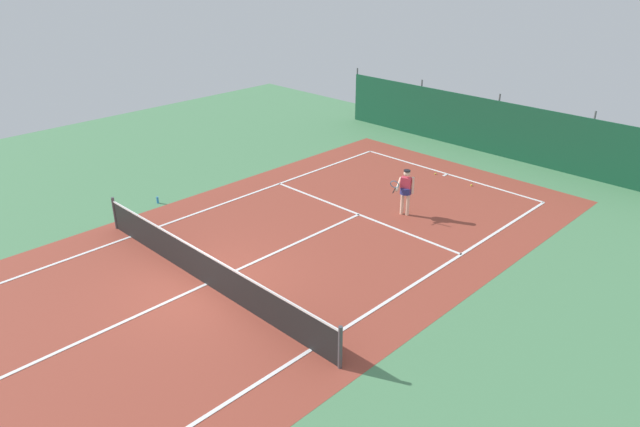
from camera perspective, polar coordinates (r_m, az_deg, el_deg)
ground_plane at (r=16.65m, az=-10.93°, el=-6.75°), size 36.00×36.00×0.00m
court_surface at (r=16.65m, az=-10.93°, el=-6.74°), size 11.02×26.60×0.01m
tennis_net at (r=16.39m, az=-11.07°, el=-5.22°), size 10.12×0.10×1.10m
back_fence at (r=27.69m, az=16.98°, el=7.09°), size 16.30×0.98×2.70m
tennis_player at (r=20.21m, az=8.30°, el=2.37°), size 0.57×0.82×1.64m
tennis_ball_near_player at (r=23.54m, az=14.47°, el=2.67°), size 0.07×0.07×0.07m
tennis_ball_midcourt at (r=24.41m, az=11.13°, el=3.80°), size 0.07×0.07×0.07m
water_bottle at (r=22.05m, az=-15.47°, el=1.27°), size 0.08×0.08×0.24m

